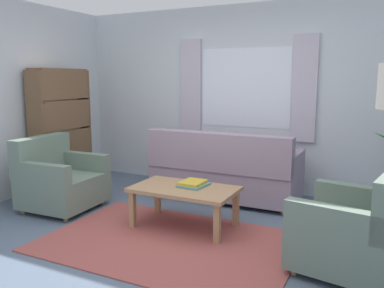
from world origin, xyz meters
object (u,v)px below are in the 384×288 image
Objects in this scene: couch at (224,172)px; armchair_left at (59,180)px; book_stack_on_table at (193,184)px; bookshelf at (64,127)px; armchair_right at (357,231)px; coffee_table at (184,193)px.

couch reaches higher than armchair_left.
bookshelf is at bearing 166.48° from book_stack_on_table.
armchair_left is at bearing -173.14° from book_stack_on_table.
book_stack_on_table is (-1.67, 0.37, 0.11)m from armchair_right.
armchair_left is (-1.68, -1.22, -0.01)m from couch.
coffee_table is (1.67, 0.11, 0.03)m from armchair_left.
bookshelf reaches higher than couch.
armchair_right is at bearing 141.34° from couch.
bookshelf is at bearing -93.26° from armchair_right.
armchair_left is 1.75m from book_stack_on_table.
armchair_right is at bearing -95.04° from armchair_left.
couch is at bearing -56.49° from armchair_left.
bookshelf is at bearing 10.88° from couch.
couch is 2.07m from armchair_left.
bookshelf is (-2.29, 0.66, 0.50)m from coffee_table.
coffee_table is at bearing 73.92° from bookshelf.
armchair_right is 1.75m from coffee_table.
armchair_left and armchair_right have the same top height.
bookshelf is (-4.02, 0.93, 0.53)m from armchair_right.
coffee_table is 0.14m from book_stack_on_table.
couch is 2.20m from armchair_right.
coffee_table is (-0.01, -1.10, 0.01)m from couch.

